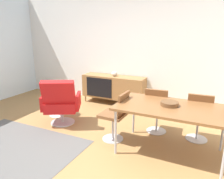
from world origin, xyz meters
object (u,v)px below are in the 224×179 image
at_px(dining_table, 172,109).
at_px(dining_chair_back_right, 199,115).
at_px(wooden_bowl_on_table, 169,104).
at_px(lounge_chair_red, 61,102).
at_px(vase_cobalt, 114,74).
at_px(fruit_bowl, 55,91).
at_px(side_table_round, 56,101).
at_px(dining_chair_near_window, 116,114).
at_px(dining_chair_back_left, 157,108).
at_px(sideboard, 113,87).

bearing_deg(dining_table, dining_chair_back_right, 57.70).
relative_size(wooden_bowl_on_table, lounge_chair_red, 0.27).
height_order(vase_cobalt, fruit_bowl, vase_cobalt).
relative_size(dining_chair_back_right, side_table_round, 1.65).
distance_m(dining_table, wooden_bowl_on_table, 0.09).
xyz_separation_m(dining_table, lounge_chair_red, (-2.13, 0.13, -0.23)).
distance_m(dining_table, dining_chair_back_right, 0.70).
bearing_deg(dining_chair_back_right, lounge_chair_red, -170.12).
height_order(dining_chair_near_window, dining_chair_back_right, same).
bearing_deg(side_table_round, fruit_bowl, -162.40).
distance_m(wooden_bowl_on_table, fruit_bowl, 2.54).
relative_size(wooden_bowl_on_table, dining_chair_back_left, 0.30).
relative_size(sideboard, dining_chair_back_left, 1.87).
bearing_deg(sideboard, dining_chair_back_right, -28.90).
relative_size(wooden_bowl_on_table, fruit_bowl, 1.30).
xyz_separation_m(vase_cobalt, lounge_chair_red, (-0.41, -1.60, -0.31)).
relative_size(dining_chair_back_left, fruit_bowl, 4.28).
height_order(wooden_bowl_on_table, dining_chair_near_window, dining_chair_near_window).
relative_size(dining_table, dining_chair_back_right, 1.87).
relative_size(dining_chair_back_left, lounge_chair_red, 0.90).
xyz_separation_m(sideboard, fruit_bowl, (-0.79, -1.27, 0.12)).
relative_size(dining_table, fruit_bowl, 8.00).
bearing_deg(sideboard, fruit_bowl, -122.03).
height_order(vase_cobalt, dining_chair_near_window, dining_chair_near_window).
height_order(vase_cobalt, dining_chair_back_right, dining_chair_back_right).
relative_size(vase_cobalt, fruit_bowl, 0.76).
height_order(dining_chair_back_right, fruit_bowl, dining_chair_back_right).
bearing_deg(dining_chair_back_left, fruit_bowl, -177.23).
relative_size(dining_chair_near_window, side_table_round, 1.65).
bearing_deg(dining_chair_back_right, dining_chair_near_window, -155.72).
xyz_separation_m(dining_chair_back_left, side_table_round, (-2.19, -0.11, -0.15)).
height_order(dining_chair_near_window, lounge_chair_red, lounge_chair_red).
bearing_deg(side_table_round, dining_table, -10.13).
height_order(sideboard, side_table_round, sideboard).
xyz_separation_m(sideboard, lounge_chair_red, (-0.39, -1.59, 0.03)).
distance_m(wooden_bowl_on_table, dining_chair_back_left, 0.68).
distance_m(vase_cobalt, dining_chair_back_right, 2.40).
distance_m(dining_table, lounge_chair_red, 2.15).
bearing_deg(vase_cobalt, dining_table, -44.95).
height_order(dining_table, dining_chair_near_window, dining_chair_near_window).
xyz_separation_m(lounge_chair_red, fruit_bowl, (-0.40, 0.33, 0.09)).
bearing_deg(dining_chair_near_window, dining_chair_back_right, 24.28).
bearing_deg(wooden_bowl_on_table, vase_cobalt, 134.81).
bearing_deg(sideboard, wooden_bowl_on_table, -44.75).
bearing_deg(fruit_bowl, sideboard, 57.97).
relative_size(vase_cobalt, dining_chair_near_window, 0.18).
distance_m(dining_chair_back_right, fruit_bowl, 2.90).
bearing_deg(dining_chair_near_window, vase_cobalt, 115.86).
xyz_separation_m(dining_table, dining_chair_near_window, (-0.89, -0.00, -0.23)).
bearing_deg(fruit_bowl, wooden_bowl_on_table, -9.64).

